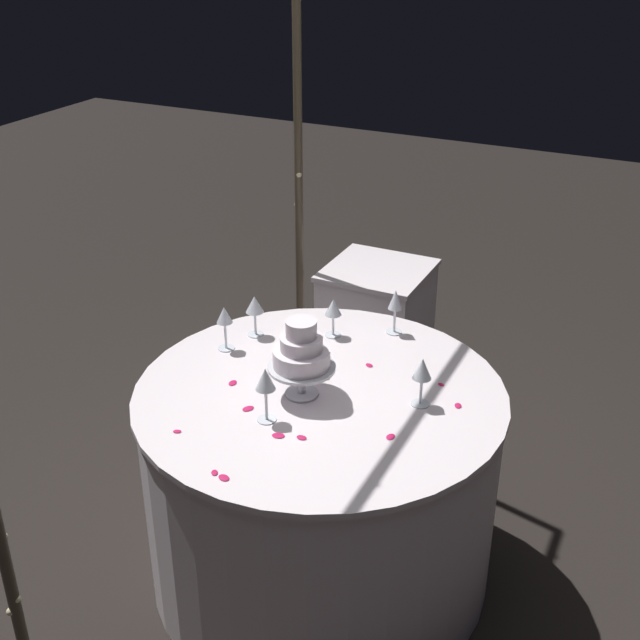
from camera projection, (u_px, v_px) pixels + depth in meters
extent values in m
plane|color=black|center=(320.00, 567.00, 3.07)|extent=(12.00, 12.00, 0.00)
cylinder|color=#473D2D|center=(298.00, 172.00, 3.46)|extent=(0.04, 0.04, 2.37)
sphere|color=#F9EAB2|center=(4.00, 537.00, 2.28)|extent=(0.02, 0.02, 0.02)
sphere|color=#F9EAB2|center=(299.00, 175.00, 3.45)|extent=(0.02, 0.02, 0.02)
sphere|color=#F9EAB2|center=(305.00, 372.00, 3.91)|extent=(0.02, 0.02, 0.02)
sphere|color=#F9EAB2|center=(17.00, 599.00, 2.37)|extent=(0.02, 0.02, 0.02)
sphere|color=#F9EAB2|center=(297.00, 204.00, 3.53)|extent=(0.02, 0.02, 0.02)
sphere|color=#F9EAB2|center=(296.00, 322.00, 3.77)|extent=(0.02, 0.02, 0.02)
sphere|color=#F9EAB2|center=(10.00, 612.00, 2.38)|extent=(0.02, 0.02, 0.02)
cylinder|color=white|center=(320.00, 486.00, 2.90)|extent=(1.20, 1.20, 0.74)
cylinder|color=white|center=(320.00, 393.00, 2.73)|extent=(1.23, 1.23, 0.02)
cube|color=white|center=(375.00, 345.00, 3.84)|extent=(0.42, 0.42, 0.73)
cube|color=white|center=(378.00, 270.00, 3.67)|extent=(0.44, 0.44, 0.02)
cylinder|color=silver|center=(302.00, 393.00, 2.70)|extent=(0.11, 0.11, 0.01)
cylinder|color=silver|center=(302.00, 380.00, 2.68)|extent=(0.02, 0.02, 0.09)
cylinder|color=silver|center=(302.00, 367.00, 2.66)|extent=(0.22, 0.22, 0.01)
cylinder|color=white|center=(301.00, 358.00, 2.64)|extent=(0.18, 0.18, 0.06)
cylinder|color=white|center=(301.00, 343.00, 2.62)|extent=(0.14, 0.14, 0.05)
cylinder|color=white|center=(301.00, 329.00, 2.60)|extent=(0.10, 0.10, 0.06)
cylinder|color=silver|center=(333.00, 335.00, 3.07)|extent=(0.06, 0.06, 0.00)
cylinder|color=silver|center=(333.00, 325.00, 3.05)|extent=(0.01, 0.01, 0.08)
cone|color=silver|center=(333.00, 307.00, 3.01)|extent=(0.06, 0.06, 0.06)
cylinder|color=silver|center=(267.00, 420.00, 2.57)|extent=(0.06, 0.06, 0.00)
cylinder|color=silver|center=(266.00, 404.00, 2.55)|extent=(0.01, 0.01, 0.11)
cone|color=silver|center=(265.00, 379.00, 2.50)|extent=(0.06, 0.06, 0.07)
cylinder|color=silver|center=(394.00, 332.00, 3.09)|extent=(0.06, 0.06, 0.00)
cylinder|color=silver|center=(395.00, 320.00, 3.07)|extent=(0.01, 0.01, 0.10)
cone|color=silver|center=(395.00, 299.00, 3.03)|extent=(0.05, 0.05, 0.07)
cylinder|color=silver|center=(420.00, 404.00, 2.65)|extent=(0.06, 0.06, 0.00)
cylinder|color=silver|center=(421.00, 391.00, 2.63)|extent=(0.01, 0.01, 0.09)
cone|color=silver|center=(422.00, 368.00, 2.59)|extent=(0.06, 0.06, 0.07)
cylinder|color=silver|center=(226.00, 348.00, 2.98)|extent=(0.06, 0.06, 0.00)
cylinder|color=silver|center=(225.00, 335.00, 2.95)|extent=(0.01, 0.01, 0.10)
cone|color=silver|center=(224.00, 315.00, 2.92)|extent=(0.06, 0.06, 0.06)
cylinder|color=silver|center=(256.00, 334.00, 3.07)|extent=(0.06, 0.06, 0.00)
cylinder|color=silver|center=(255.00, 323.00, 3.05)|extent=(0.01, 0.01, 0.09)
cone|color=silver|center=(255.00, 304.00, 3.01)|extent=(0.07, 0.07, 0.06)
ellipsoid|color=#C61951|center=(233.00, 383.00, 2.76)|extent=(0.04, 0.03, 0.00)
ellipsoid|color=#C61951|center=(248.00, 409.00, 2.63)|extent=(0.05, 0.04, 0.00)
ellipsoid|color=#C61951|center=(458.00, 406.00, 2.64)|extent=(0.04, 0.03, 0.00)
ellipsoid|color=#C61951|center=(224.00, 478.00, 2.31)|extent=(0.04, 0.04, 0.00)
ellipsoid|color=#C61951|center=(278.00, 435.00, 2.50)|extent=(0.04, 0.05, 0.00)
ellipsoid|color=#C61951|center=(215.00, 473.00, 2.33)|extent=(0.03, 0.03, 0.00)
ellipsoid|color=#C61951|center=(391.00, 437.00, 2.49)|extent=(0.04, 0.03, 0.00)
ellipsoid|color=#C61951|center=(177.00, 431.00, 2.51)|extent=(0.02, 0.03, 0.00)
ellipsoid|color=#C61951|center=(327.00, 378.00, 2.79)|extent=(0.03, 0.03, 0.00)
ellipsoid|color=#C61951|center=(302.00, 438.00, 2.49)|extent=(0.03, 0.03, 0.00)
ellipsoid|color=#C61951|center=(369.00, 365.00, 2.87)|extent=(0.03, 0.04, 0.00)
ellipsoid|color=#C61951|center=(441.00, 385.00, 2.76)|extent=(0.03, 0.03, 0.00)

